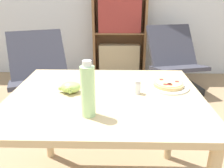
{
  "coord_description": "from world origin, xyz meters",
  "views": [
    {
      "loc": [
        0.02,
        -1.34,
        1.31
      ],
      "look_at": [
        -0.01,
        -0.07,
        0.82
      ],
      "focal_mm": 38.0,
      "sensor_mm": 36.0,
      "label": 1
    }
  ],
  "objects_px": {
    "lounge_chair_near": "(41,84)",
    "bookshelf": "(119,37)",
    "lounge_chair_far": "(175,71)",
    "grape_bunch": "(70,87)",
    "drink_bottle": "(88,91)",
    "salt_shaker": "(137,87)",
    "pizza_on_plate": "(168,85)"
  },
  "relations": [
    {
      "from": "pizza_on_plate",
      "to": "drink_bottle",
      "type": "height_order",
      "value": "drink_bottle"
    },
    {
      "from": "pizza_on_plate",
      "to": "salt_shaker",
      "type": "distance_m",
      "value": 0.22
    },
    {
      "from": "pizza_on_plate",
      "to": "lounge_chair_near",
      "type": "bearing_deg",
      "value": 134.81
    },
    {
      "from": "grape_bunch",
      "to": "lounge_chair_near",
      "type": "height_order",
      "value": "lounge_chair_near"
    },
    {
      "from": "grape_bunch",
      "to": "lounge_chair_far",
      "type": "height_order",
      "value": "lounge_chair_far"
    },
    {
      "from": "lounge_chair_near",
      "to": "grape_bunch",
      "type": "bearing_deg",
      "value": -87.21
    },
    {
      "from": "salt_shaker",
      "to": "lounge_chair_far",
      "type": "xyz_separation_m",
      "value": [
        0.69,
        1.91,
        -0.51
      ]
    },
    {
      "from": "grape_bunch",
      "to": "lounge_chair_near",
      "type": "xyz_separation_m",
      "value": [
        -0.63,
        1.33,
        -0.5
      ]
    },
    {
      "from": "salt_shaker",
      "to": "lounge_chair_far",
      "type": "bearing_deg",
      "value": 70.17
    },
    {
      "from": "grape_bunch",
      "to": "lounge_chair_near",
      "type": "bearing_deg",
      "value": 115.41
    },
    {
      "from": "lounge_chair_near",
      "to": "lounge_chair_far",
      "type": "relative_size",
      "value": 1.07
    },
    {
      "from": "drink_bottle",
      "to": "salt_shaker",
      "type": "distance_m",
      "value": 0.38
    },
    {
      "from": "grape_bunch",
      "to": "salt_shaker",
      "type": "bearing_deg",
      "value": -0.16
    },
    {
      "from": "lounge_chair_far",
      "to": "bookshelf",
      "type": "relative_size",
      "value": 0.62
    },
    {
      "from": "grape_bunch",
      "to": "lounge_chair_far",
      "type": "bearing_deg",
      "value": 60.44
    },
    {
      "from": "pizza_on_plate",
      "to": "bookshelf",
      "type": "distance_m",
      "value": 2.43
    },
    {
      "from": "pizza_on_plate",
      "to": "lounge_chair_far",
      "type": "height_order",
      "value": "lounge_chair_far"
    },
    {
      "from": "lounge_chair_far",
      "to": "bookshelf",
      "type": "height_order",
      "value": "bookshelf"
    },
    {
      "from": "salt_shaker",
      "to": "pizza_on_plate",
      "type": "bearing_deg",
      "value": 25.9
    },
    {
      "from": "salt_shaker",
      "to": "bookshelf",
      "type": "bearing_deg",
      "value": 91.98
    },
    {
      "from": "drink_bottle",
      "to": "salt_shaker",
      "type": "xyz_separation_m",
      "value": [
        0.25,
        0.27,
        -0.09
      ]
    },
    {
      "from": "lounge_chair_far",
      "to": "drink_bottle",
      "type": "bearing_deg",
      "value": -127.11
    },
    {
      "from": "grape_bunch",
      "to": "drink_bottle",
      "type": "height_order",
      "value": "drink_bottle"
    },
    {
      "from": "bookshelf",
      "to": "grape_bunch",
      "type": "bearing_deg",
      "value": -96.99
    },
    {
      "from": "lounge_chair_near",
      "to": "lounge_chair_far",
      "type": "distance_m",
      "value": 1.81
    },
    {
      "from": "pizza_on_plate",
      "to": "grape_bunch",
      "type": "xyz_separation_m",
      "value": [
        -0.6,
        -0.1,
        0.02
      ]
    },
    {
      "from": "grape_bunch",
      "to": "drink_bottle",
      "type": "relative_size",
      "value": 0.49
    },
    {
      "from": "lounge_chair_near",
      "to": "bookshelf",
      "type": "height_order",
      "value": "bookshelf"
    },
    {
      "from": "drink_bottle",
      "to": "salt_shaker",
      "type": "height_order",
      "value": "drink_bottle"
    },
    {
      "from": "bookshelf",
      "to": "drink_bottle",
      "type": "bearing_deg",
      "value": -93.43
    },
    {
      "from": "lounge_chair_near",
      "to": "lounge_chair_far",
      "type": "bearing_deg",
      "value": -4.01
    },
    {
      "from": "pizza_on_plate",
      "to": "lounge_chair_far",
      "type": "distance_m",
      "value": 1.94
    }
  ]
}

